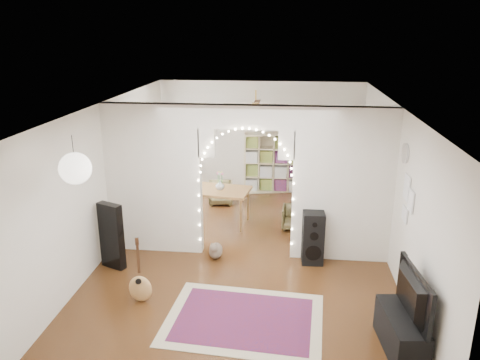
# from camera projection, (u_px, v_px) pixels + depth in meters

# --- Properties ---
(floor) EXTENTS (7.50, 7.50, 0.00)m
(floor) POSITION_uv_depth(u_px,v_px,m) (246.00, 253.00, 8.54)
(floor) COLOR black
(floor) RESTS_ON ground
(ceiling) EXTENTS (5.00, 7.50, 0.02)m
(ceiling) POSITION_uv_depth(u_px,v_px,m) (247.00, 105.00, 7.71)
(ceiling) COLOR white
(ceiling) RESTS_ON wall_back
(wall_back) EXTENTS (5.00, 0.02, 2.70)m
(wall_back) POSITION_uv_depth(u_px,v_px,m) (261.00, 136.00, 11.67)
(wall_back) COLOR silver
(wall_back) RESTS_ON floor
(wall_front) EXTENTS (5.00, 0.02, 2.70)m
(wall_front) POSITION_uv_depth(u_px,v_px,m) (210.00, 301.00, 4.58)
(wall_front) COLOR silver
(wall_front) RESTS_ON floor
(wall_left) EXTENTS (0.02, 7.50, 2.70)m
(wall_left) POSITION_uv_depth(u_px,v_px,m) (108.00, 178.00, 8.38)
(wall_left) COLOR silver
(wall_left) RESTS_ON floor
(wall_right) EXTENTS (0.02, 7.50, 2.70)m
(wall_right) POSITION_uv_depth(u_px,v_px,m) (394.00, 187.00, 7.87)
(wall_right) COLOR silver
(wall_right) RESTS_ON floor
(divider_wall) EXTENTS (5.00, 0.20, 2.70)m
(divider_wall) POSITION_uv_depth(u_px,v_px,m) (246.00, 178.00, 8.10)
(divider_wall) COLOR silver
(divider_wall) RESTS_ON floor
(fairy_lights) EXTENTS (1.64, 0.04, 1.60)m
(fairy_lights) POSITION_uv_depth(u_px,v_px,m) (246.00, 174.00, 7.94)
(fairy_lights) COLOR #FFEABF
(fairy_lights) RESTS_ON divider_wall
(window) EXTENTS (0.04, 1.20, 1.40)m
(window) POSITION_uv_depth(u_px,v_px,m) (140.00, 146.00, 10.04)
(window) COLOR white
(window) RESTS_ON wall_left
(wall_clock) EXTENTS (0.03, 0.31, 0.31)m
(wall_clock) POSITION_uv_depth(u_px,v_px,m) (406.00, 153.00, 7.07)
(wall_clock) COLOR white
(wall_clock) RESTS_ON wall_right
(picture_frames) EXTENTS (0.02, 0.50, 0.70)m
(picture_frames) POSITION_uv_depth(u_px,v_px,m) (407.00, 200.00, 6.88)
(picture_frames) COLOR white
(picture_frames) RESTS_ON wall_right
(paper_lantern) EXTENTS (0.40, 0.40, 0.40)m
(paper_lantern) POSITION_uv_depth(u_px,v_px,m) (75.00, 168.00, 5.78)
(paper_lantern) COLOR white
(paper_lantern) RESTS_ON ceiling
(ceiling_fan) EXTENTS (1.10, 1.10, 0.30)m
(ceiling_fan) POSITION_uv_depth(u_px,v_px,m) (256.00, 105.00, 9.70)
(ceiling_fan) COLOR #BB8F3E
(ceiling_fan) RESTS_ON ceiling
(area_rug) EXTENTS (2.28, 1.79, 0.02)m
(area_rug) POSITION_uv_depth(u_px,v_px,m) (244.00, 319.00, 6.56)
(area_rug) COLOR maroon
(area_rug) RESTS_ON floor
(guitar_case) EXTENTS (0.46, 0.31, 1.15)m
(guitar_case) POSITION_uv_depth(u_px,v_px,m) (112.00, 236.00, 7.86)
(guitar_case) COLOR black
(guitar_case) RESTS_ON floor
(acoustic_guitar) EXTENTS (0.37, 0.23, 0.88)m
(acoustic_guitar) POSITION_uv_depth(u_px,v_px,m) (140.00, 279.00, 6.89)
(acoustic_guitar) COLOR #AE8545
(acoustic_guitar) RESTS_ON floor
(tabby_cat) EXTENTS (0.26, 0.56, 0.37)m
(tabby_cat) POSITION_uv_depth(u_px,v_px,m) (216.00, 250.00, 8.29)
(tabby_cat) COLOR brown
(tabby_cat) RESTS_ON floor
(floor_speaker) EXTENTS (0.38, 0.35, 0.94)m
(floor_speaker) POSITION_uv_depth(u_px,v_px,m) (313.00, 238.00, 8.04)
(floor_speaker) COLOR black
(floor_speaker) RESTS_ON floor
(media_console) EXTENTS (0.51, 1.04, 0.50)m
(media_console) POSITION_uv_depth(u_px,v_px,m) (401.00, 333.00, 5.88)
(media_console) COLOR black
(media_console) RESTS_ON floor
(tv) EXTENTS (0.26, 1.08, 0.62)m
(tv) POSITION_uv_depth(u_px,v_px,m) (406.00, 294.00, 5.71)
(tv) COLOR black
(tv) RESTS_ON media_console
(bookcase) EXTENTS (1.49, 0.69, 1.49)m
(bookcase) POSITION_uv_depth(u_px,v_px,m) (274.00, 162.00, 11.59)
(bookcase) COLOR beige
(bookcase) RESTS_ON floor
(dining_table) EXTENTS (1.30, 0.96, 0.76)m
(dining_table) POSITION_uv_depth(u_px,v_px,m) (220.00, 193.00, 9.62)
(dining_table) COLOR brown
(dining_table) RESTS_ON floor
(flower_vase) EXTENTS (0.21, 0.21, 0.19)m
(flower_vase) POSITION_uv_depth(u_px,v_px,m) (220.00, 185.00, 9.57)
(flower_vase) COLOR white
(flower_vase) RESTS_ON dining_table
(dining_chair_left) EXTENTS (0.63, 0.64, 0.52)m
(dining_chair_left) POSITION_uv_depth(u_px,v_px,m) (221.00, 193.00, 10.89)
(dining_chair_left) COLOR brown
(dining_chair_left) RESTS_ON floor
(dining_chair_right) EXTENTS (0.52, 0.53, 0.46)m
(dining_chair_right) POSITION_uv_depth(u_px,v_px,m) (294.00, 218.00, 9.53)
(dining_chair_right) COLOR brown
(dining_chair_right) RESTS_ON floor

